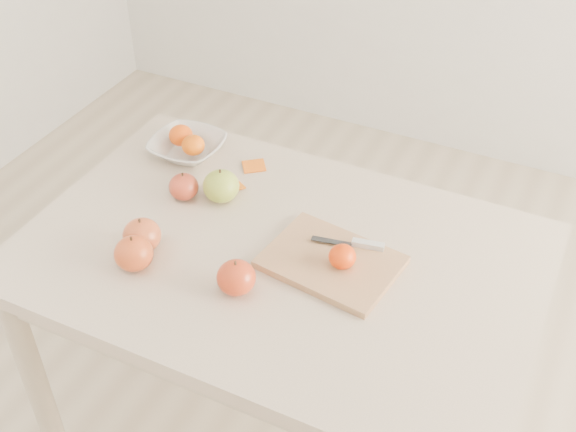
% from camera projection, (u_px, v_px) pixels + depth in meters
% --- Properties ---
extents(table, '(1.20, 0.80, 0.75)m').
position_uv_depth(table, '(279.00, 282.00, 1.74)').
color(table, beige).
rests_on(table, ground).
extents(cutting_board, '(0.32, 0.25, 0.02)m').
position_uv_depth(cutting_board, '(331.00, 262.00, 1.64)').
color(cutting_board, tan).
rests_on(cutting_board, table).
extents(board_tangerine, '(0.06, 0.06, 0.05)m').
position_uv_depth(board_tangerine, '(342.00, 257.00, 1.60)').
color(board_tangerine, '#DC3A07').
rests_on(board_tangerine, cutting_board).
extents(fruit_bowl, '(0.20, 0.20, 0.05)m').
position_uv_depth(fruit_bowl, '(187.00, 147.00, 1.98)').
color(fruit_bowl, silver).
rests_on(fruit_bowl, table).
extents(bowl_tangerine_near, '(0.07, 0.07, 0.06)m').
position_uv_depth(bowl_tangerine_near, '(181.00, 135.00, 1.98)').
color(bowl_tangerine_near, '#DE4507').
rests_on(bowl_tangerine_near, fruit_bowl).
extents(bowl_tangerine_far, '(0.06, 0.06, 0.06)m').
position_uv_depth(bowl_tangerine_far, '(193.00, 145.00, 1.94)').
color(bowl_tangerine_far, orange).
rests_on(bowl_tangerine_far, fruit_bowl).
extents(orange_peel_a, '(0.07, 0.07, 0.01)m').
position_uv_depth(orange_peel_a, '(254.00, 167.00, 1.94)').
color(orange_peel_a, '#D0590E').
rests_on(orange_peel_a, table).
extents(orange_peel_b, '(0.06, 0.05, 0.01)m').
position_uv_depth(orange_peel_b, '(236.00, 186.00, 1.88)').
color(orange_peel_b, orange).
rests_on(orange_peel_b, table).
extents(paring_knife, '(0.17, 0.06, 0.01)m').
position_uv_depth(paring_knife, '(362.00, 244.00, 1.66)').
color(paring_knife, silver).
rests_on(paring_knife, cutting_board).
extents(apple_green, '(0.09, 0.09, 0.08)m').
position_uv_depth(apple_green, '(221.00, 186.00, 1.81)').
color(apple_green, olive).
rests_on(apple_green, table).
extents(apple_red_b, '(0.09, 0.09, 0.08)m').
position_uv_depth(apple_red_b, '(142.00, 235.00, 1.66)').
color(apple_red_b, maroon).
rests_on(apple_red_b, table).
extents(apple_red_e, '(0.09, 0.09, 0.08)m').
position_uv_depth(apple_red_e, '(236.00, 278.00, 1.56)').
color(apple_red_e, '#A0281C').
rests_on(apple_red_e, table).
extents(apple_red_a, '(0.08, 0.08, 0.07)m').
position_uv_depth(apple_red_a, '(184.00, 187.00, 1.82)').
color(apple_red_a, maroon).
rests_on(apple_red_a, table).
extents(apple_red_c, '(0.09, 0.09, 0.08)m').
position_uv_depth(apple_red_c, '(134.00, 253.00, 1.62)').
color(apple_red_c, maroon).
rests_on(apple_red_c, table).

